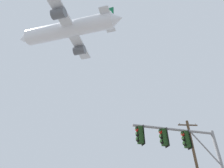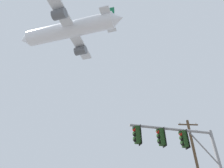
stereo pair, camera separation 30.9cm
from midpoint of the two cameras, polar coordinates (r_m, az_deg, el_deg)
signal_pole_near at (r=12.13m, az=20.25°, el=-17.08°), size 5.07×1.19×5.60m
utility_pole at (r=23.28m, az=23.45°, el=-20.67°), size 2.20×0.28×10.47m
airplane at (r=54.99m, az=-11.82°, el=14.75°), size 28.45×21.97×7.89m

